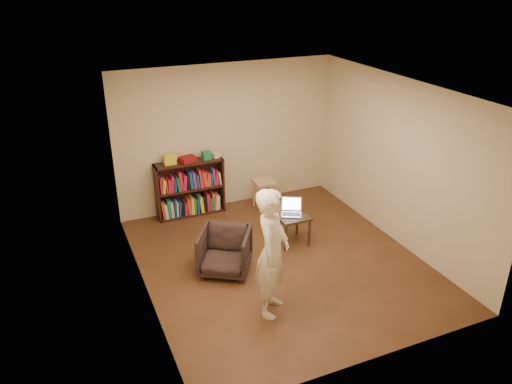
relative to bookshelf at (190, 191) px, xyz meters
name	(u,v)px	position (x,y,z in m)	size (l,w,h in m)	color
floor	(281,262)	(0.77, -2.09, -0.44)	(4.50, 4.50, 0.00)	#422715
ceiling	(285,91)	(0.77, -2.09, 2.16)	(4.50, 4.50, 0.00)	silver
wall_back	(227,137)	(0.77, 0.16, 0.86)	(4.00, 4.00, 0.00)	beige
wall_left	(139,208)	(-1.23, -2.09, 0.86)	(4.50, 4.50, 0.00)	beige
wall_right	(399,162)	(2.77, -2.09, 0.86)	(4.50, 4.50, 0.00)	beige
bookshelf	(190,191)	(0.00, 0.00, 0.00)	(1.20, 0.30, 1.00)	black
box_yellow	(170,159)	(-0.32, 0.01, 0.64)	(0.20, 0.15, 0.16)	yellow
red_cloth	(188,159)	(-0.01, -0.01, 0.61)	(0.27, 0.20, 0.09)	maroon
box_green	(206,155)	(0.33, -0.01, 0.63)	(0.14, 0.14, 0.14)	#217C4A
box_white	(216,155)	(0.50, 0.00, 0.60)	(0.11, 0.11, 0.09)	beige
stool	(264,186)	(1.31, -0.30, -0.01)	(0.37, 0.37, 0.53)	tan
armchair	(225,251)	(-0.07, -1.99, -0.11)	(0.70, 0.72, 0.65)	#302320
side_table	(292,220)	(1.19, -1.63, -0.03)	(0.48, 0.48, 0.49)	black
laptop	(291,210)	(1.21, -1.57, 0.10)	(0.44, 0.44, 0.23)	#A6A6AA
person	(272,253)	(0.16, -3.08, 0.42)	(0.63, 0.41, 1.71)	beige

